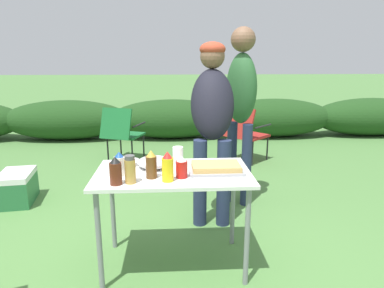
{
  "coord_description": "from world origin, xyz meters",
  "views": [
    {
      "loc": [
        -0.01,
        -2.31,
        1.53
      ],
      "look_at": [
        0.15,
        0.2,
        0.89
      ],
      "focal_mm": 32.0,
      "sensor_mm": 36.0,
      "label": 1
    }
  ],
  "objects_px": {
    "spice_jar": "(130,170)",
    "camp_chair_green_behind_table": "(245,131)",
    "camp_chair_near_hedge": "(122,131)",
    "mixing_bowl": "(154,162)",
    "beer_bottle": "(151,165)",
    "food_tray": "(216,168)",
    "mustard_bottle": "(168,167)",
    "bbq_sauce_bottle": "(116,171)",
    "standing_person_in_navy_coat": "(212,113)",
    "ketchup_bottle": "(182,167)",
    "plate_stack": "(126,163)",
    "folding_table": "(173,182)",
    "paper_cup_stack": "(178,155)",
    "mayo_bottle": "(119,164)",
    "standing_person_in_gray_fleece": "(241,98)",
    "cooler_box": "(17,187)"
  },
  "relations": [
    {
      "from": "mustard_bottle",
      "to": "mixing_bowl",
      "type": "bearing_deg",
      "value": 109.69
    },
    {
      "from": "beer_bottle",
      "to": "food_tray",
      "type": "bearing_deg",
      "value": 13.38
    },
    {
      "from": "camp_chair_near_hedge",
      "to": "mustard_bottle",
      "type": "bearing_deg",
      "value": -56.08
    },
    {
      "from": "paper_cup_stack",
      "to": "standing_person_in_gray_fleece",
      "type": "xyz_separation_m",
      "value": [
        0.66,
        0.92,
        0.32
      ]
    },
    {
      "from": "mayo_bottle",
      "to": "camp_chair_near_hedge",
      "type": "height_order",
      "value": "mayo_bottle"
    },
    {
      "from": "mustard_bottle",
      "to": "cooler_box",
      "type": "xyz_separation_m",
      "value": [
        -1.64,
        1.44,
        -0.67
      ]
    },
    {
      "from": "food_tray",
      "to": "camp_chair_green_behind_table",
      "type": "xyz_separation_m",
      "value": [
        0.78,
        2.59,
        -0.3
      ]
    },
    {
      "from": "paper_cup_stack",
      "to": "mustard_bottle",
      "type": "xyz_separation_m",
      "value": [
        -0.07,
        -0.38,
        0.03
      ]
    },
    {
      "from": "food_tray",
      "to": "ketchup_bottle",
      "type": "bearing_deg",
      "value": -155.76
    },
    {
      "from": "mayo_bottle",
      "to": "standing_person_in_gray_fleece",
      "type": "distance_m",
      "value": 1.61
    },
    {
      "from": "mustard_bottle",
      "to": "camp_chair_green_behind_table",
      "type": "xyz_separation_m",
      "value": [
        1.12,
        2.77,
        -0.37
      ]
    },
    {
      "from": "cooler_box",
      "to": "plate_stack",
      "type": "bearing_deg",
      "value": -136.38
    },
    {
      "from": "camp_chair_green_behind_table",
      "to": "cooler_box",
      "type": "bearing_deg",
      "value": -106.91
    },
    {
      "from": "standing_person_in_gray_fleece",
      "to": "bbq_sauce_bottle",
      "type": "bearing_deg",
      "value": -87.46
    },
    {
      "from": "camp_chair_near_hedge",
      "to": "food_tray",
      "type": "bearing_deg",
      "value": -48.69
    },
    {
      "from": "mayo_bottle",
      "to": "bbq_sauce_bottle",
      "type": "xyz_separation_m",
      "value": [
        0.0,
        -0.17,
        0.01
      ]
    },
    {
      "from": "mustard_bottle",
      "to": "paper_cup_stack",
      "type": "bearing_deg",
      "value": 78.84
    },
    {
      "from": "food_tray",
      "to": "mustard_bottle",
      "type": "distance_m",
      "value": 0.39
    },
    {
      "from": "paper_cup_stack",
      "to": "mayo_bottle",
      "type": "xyz_separation_m",
      "value": [
        -0.41,
        -0.25,
        0.01
      ]
    },
    {
      "from": "beer_bottle",
      "to": "camp_chair_green_behind_table",
      "type": "height_order",
      "value": "beer_bottle"
    },
    {
      "from": "mixing_bowl",
      "to": "bbq_sauce_bottle",
      "type": "bearing_deg",
      "value": -124.56
    },
    {
      "from": "food_tray",
      "to": "mayo_bottle",
      "type": "distance_m",
      "value": 0.67
    },
    {
      "from": "paper_cup_stack",
      "to": "ketchup_bottle",
      "type": "relative_size",
      "value": 0.87
    },
    {
      "from": "standing_person_in_navy_coat",
      "to": "food_tray",
      "type": "bearing_deg",
      "value": -90.0
    },
    {
      "from": "ketchup_bottle",
      "to": "folding_table",
      "type": "bearing_deg",
      "value": 115.56
    },
    {
      "from": "spice_jar",
      "to": "camp_chair_green_behind_table",
      "type": "bearing_deg",
      "value": 64.01
    },
    {
      "from": "paper_cup_stack",
      "to": "cooler_box",
      "type": "relative_size",
      "value": 0.25
    },
    {
      "from": "mustard_bottle",
      "to": "beer_bottle",
      "type": "relative_size",
      "value": 1.04
    },
    {
      "from": "mayo_bottle",
      "to": "camp_chair_green_behind_table",
      "type": "distance_m",
      "value": 3.03
    },
    {
      "from": "beer_bottle",
      "to": "standing_person_in_gray_fleece",
      "type": "height_order",
      "value": "standing_person_in_gray_fleece"
    },
    {
      "from": "bbq_sauce_bottle",
      "to": "standing_person_in_navy_coat",
      "type": "height_order",
      "value": "standing_person_in_navy_coat"
    },
    {
      "from": "paper_cup_stack",
      "to": "mayo_bottle",
      "type": "distance_m",
      "value": 0.47
    },
    {
      "from": "food_tray",
      "to": "mixing_bowl",
      "type": "distance_m",
      "value": 0.46
    },
    {
      "from": "mixing_bowl",
      "to": "camp_chair_green_behind_table",
      "type": "height_order",
      "value": "camp_chair_green_behind_table"
    },
    {
      "from": "mixing_bowl",
      "to": "standing_person_in_gray_fleece",
      "type": "relative_size",
      "value": 0.13
    },
    {
      "from": "folding_table",
      "to": "mayo_bottle",
      "type": "distance_m",
      "value": 0.4
    },
    {
      "from": "camp_chair_green_behind_table",
      "to": "camp_chair_near_hedge",
      "type": "bearing_deg",
      "value": -136.03
    },
    {
      "from": "plate_stack",
      "to": "standing_person_in_gray_fleece",
      "type": "relative_size",
      "value": 0.11
    },
    {
      "from": "spice_jar",
      "to": "camp_chair_green_behind_table",
      "type": "xyz_separation_m",
      "value": [
        1.36,
        2.79,
        -0.36
      ]
    },
    {
      "from": "beer_bottle",
      "to": "standing_person_in_gray_fleece",
      "type": "relative_size",
      "value": 0.11
    },
    {
      "from": "food_tray",
      "to": "spice_jar",
      "type": "relative_size",
      "value": 2.07
    },
    {
      "from": "folding_table",
      "to": "mustard_bottle",
      "type": "bearing_deg",
      "value": -100.63
    },
    {
      "from": "ketchup_bottle",
      "to": "standing_person_in_navy_coat",
      "type": "xyz_separation_m",
      "value": [
        0.31,
        0.86,
        0.23
      ]
    },
    {
      "from": "camp_chair_green_behind_table",
      "to": "camp_chair_near_hedge",
      "type": "relative_size",
      "value": 1.0
    },
    {
      "from": "plate_stack",
      "to": "bbq_sauce_bottle",
      "type": "relative_size",
      "value": 1.11
    },
    {
      "from": "mixing_bowl",
      "to": "beer_bottle",
      "type": "height_order",
      "value": "beer_bottle"
    },
    {
      "from": "camp_chair_green_behind_table",
      "to": "spice_jar",
      "type": "bearing_deg",
      "value": -68.67
    },
    {
      "from": "mustard_bottle",
      "to": "standing_person_in_navy_coat",
      "type": "height_order",
      "value": "standing_person_in_navy_coat"
    },
    {
      "from": "spice_jar",
      "to": "camp_chair_green_behind_table",
      "type": "distance_m",
      "value": 3.13
    },
    {
      "from": "standing_person_in_gray_fleece",
      "to": "mustard_bottle",
      "type": "bearing_deg",
      "value": -78.46
    }
  ]
}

